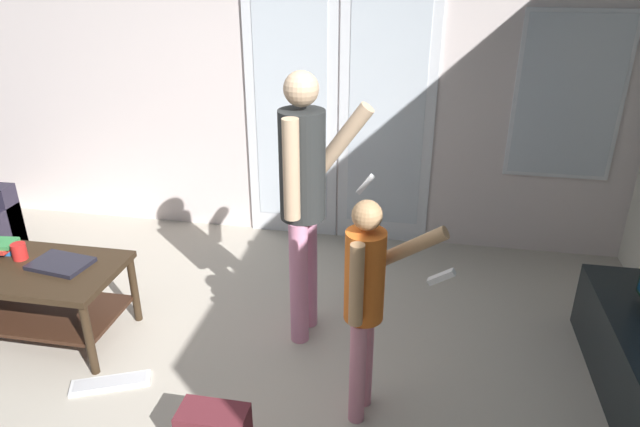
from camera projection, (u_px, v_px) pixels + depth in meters
name	position (u px, v px, depth m)	size (l,w,h in m)	color
ground_plane	(158.00, 417.00, 3.05)	(5.94, 4.74, 0.02)	#B4AB9B
wall_back_with_doors	(278.00, 70.00, 4.53)	(5.94, 0.09, 2.90)	silver
coffee_table	(38.00, 286.00, 3.53)	(1.04, 0.61, 0.51)	#312315
person_adult	(304.00, 188.00, 3.31)	(0.54, 0.46, 1.68)	pink
person_child	(366.00, 294.00, 2.77)	(0.53, 0.33, 1.23)	pink
loose_keyboard	(111.00, 383.00, 3.26)	(0.46, 0.29, 0.02)	white
laptop_closed	(61.00, 264.00, 3.48)	(0.35, 0.24, 0.03)	black
cup_near_edge	(19.00, 251.00, 3.54)	(0.09, 0.09, 0.10)	red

